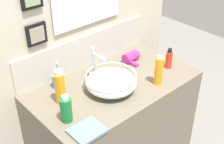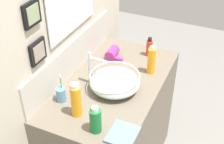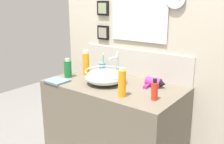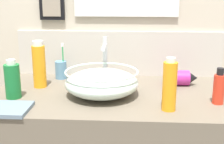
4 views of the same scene
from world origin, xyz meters
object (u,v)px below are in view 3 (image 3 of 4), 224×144
at_px(glass_bowl_sink, 105,77).
at_px(spray_bottle, 154,90).
at_px(soap_dispenser, 122,83).
at_px(hand_towel, 57,81).
at_px(shampoo_bottle, 68,69).
at_px(toothbrush_cup, 102,67).
at_px(lotion_bottle, 86,63).
at_px(faucet, 117,64).
at_px(hair_drier, 155,83).

bearing_deg(glass_bowl_sink, spray_bottle, -7.89).
distance_m(glass_bowl_sink, soap_dispenser, 0.32).
height_order(spray_bottle, hand_towel, spray_bottle).
bearing_deg(hand_towel, soap_dispenser, 4.70).
distance_m(shampoo_bottle, hand_towel, 0.17).
relative_size(toothbrush_cup, spray_bottle, 1.25).
relative_size(toothbrush_cup, lotion_bottle, 0.84).
bearing_deg(soap_dispenser, hand_towel, -175.30).
distance_m(spray_bottle, shampoo_bottle, 0.88).
relative_size(faucet, toothbrush_cup, 1.25).
distance_m(toothbrush_cup, shampoo_bottle, 0.35).
distance_m(lotion_bottle, spray_bottle, 0.83).
xyz_separation_m(lotion_bottle, spray_bottle, (0.81, -0.18, -0.04)).
height_order(soap_dispenser, lotion_bottle, lotion_bottle).
distance_m(hair_drier, hand_towel, 0.83).
relative_size(hair_drier, soap_dispenser, 0.79).
relative_size(glass_bowl_sink, toothbrush_cup, 1.72).
distance_m(faucet, spray_bottle, 0.55).
distance_m(glass_bowl_sink, spray_bottle, 0.50).
bearing_deg(shampoo_bottle, hair_drier, 16.89).
relative_size(faucet, soap_dispenser, 1.13).
xyz_separation_m(faucet, spray_bottle, (0.50, -0.23, -0.07)).
bearing_deg(faucet, hand_towel, -134.19).
bearing_deg(toothbrush_cup, lotion_bottle, -114.91).
distance_m(lotion_bottle, shampoo_bottle, 0.18).
relative_size(glass_bowl_sink, hair_drier, 1.97).
bearing_deg(hand_towel, spray_bottle, 9.20).
xyz_separation_m(toothbrush_cup, lotion_bottle, (-0.07, -0.15, 0.06)).
distance_m(faucet, hand_towel, 0.53).
height_order(hair_drier, toothbrush_cup, toothbrush_cup).
xyz_separation_m(lotion_bottle, shampoo_bottle, (-0.07, -0.16, -0.03)).
bearing_deg(hair_drier, hand_towel, -152.31).
bearing_deg(hand_towel, faucet, 45.81).
relative_size(lotion_bottle, hand_towel, 1.24).
distance_m(lotion_bottle, hand_towel, 0.34).
xyz_separation_m(glass_bowl_sink, hair_drier, (0.37, 0.18, -0.03)).
bearing_deg(hair_drier, lotion_bottle, -174.38).
bearing_deg(shampoo_bottle, soap_dispenser, -8.59).
height_order(glass_bowl_sink, toothbrush_cup, toothbrush_cup).
xyz_separation_m(hair_drier, toothbrush_cup, (-0.61, 0.08, 0.01)).
height_order(shampoo_bottle, hand_towel, shampoo_bottle).
bearing_deg(lotion_bottle, toothbrush_cup, 65.09).
xyz_separation_m(glass_bowl_sink, toothbrush_cup, (-0.24, 0.26, -0.01)).
height_order(soap_dispenser, hand_towel, soap_dispenser).
relative_size(hair_drier, hand_towel, 0.91).
bearing_deg(spray_bottle, toothbrush_cup, 156.00).
bearing_deg(lotion_bottle, hair_drier, 5.62).
xyz_separation_m(hair_drier, hand_towel, (-0.73, -0.38, -0.03)).
bearing_deg(soap_dispenser, glass_bowl_sink, 151.20).
bearing_deg(glass_bowl_sink, hair_drier, 25.42).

